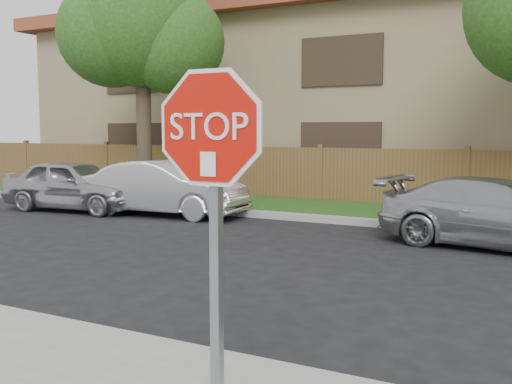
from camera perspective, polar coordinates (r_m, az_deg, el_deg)
The scene contains 10 objects.
ground at distance 5.62m, azimuth 0.51°, elevation -16.40°, with size 90.00×90.00×0.00m, color black.
far_curb at distance 13.14m, azimuth 17.16°, elevation -3.28°, with size 70.00×0.30×0.15m, color gray.
grass_strip at distance 14.75m, azimuth 18.37°, elevation -2.38°, with size 70.00×3.00×0.12m, color #1E4714.
fence at distance 16.24m, azimuth 19.41°, elevation 0.96°, with size 70.00×0.12×1.60m, color brown.
apartment_building at distance 21.78m, azimuth 21.91°, elevation 9.27°, with size 35.20×9.20×7.20m.
tree_left at distance 18.43m, azimuth -11.03°, elevation 15.56°, with size 4.80×3.90×7.78m.
stop_sign at distance 3.71m, azimuth -4.21°, elevation 1.15°, with size 1.01×0.13×2.55m.
sedan_far_left at distance 16.34m, azimuth -16.85°, elevation 0.64°, with size 1.60×3.97×1.35m, color #A6A6AB.
sedan_left at distance 14.94m, azimuth -8.66°, elevation 0.35°, with size 1.43×4.11×1.36m, color silver.
sedan_right at distance 11.60m, azimuth 22.26°, elevation -1.92°, with size 1.76×4.32×1.25m, color #A0A2A6.
Camera 1 is at (2.39, -4.61, 2.15)m, focal length 42.00 mm.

